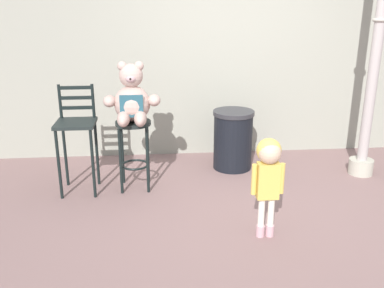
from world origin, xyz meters
name	(u,v)px	position (x,y,z in m)	size (l,w,h in m)	color
ground_plane	(249,213)	(0.00, 0.00, 0.00)	(24.00, 24.00, 0.00)	#7F615F
building_wall	(223,2)	(0.00, 1.92, 1.95)	(7.28, 0.30, 3.91)	#97988A
bar_stool_with_teddy	(134,141)	(-1.13, 0.71, 0.54)	(0.38, 0.38, 0.76)	black
teddy_bear	(132,100)	(-1.13, 0.68, 1.00)	(0.59, 0.53, 0.63)	#BC9C92
child_walking	(268,167)	(0.04, -0.43, 0.65)	(0.28, 0.23, 0.90)	#CD9DA7
trash_bin	(233,139)	(0.04, 1.20, 0.36)	(0.50, 0.50, 0.72)	black
lamppost	(374,70)	(1.54, 0.87, 1.24)	(0.28, 0.28, 3.08)	#B1AC9C
bar_chair_empty	(77,130)	(-1.72, 0.69, 0.68)	(0.40, 0.40, 1.14)	black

